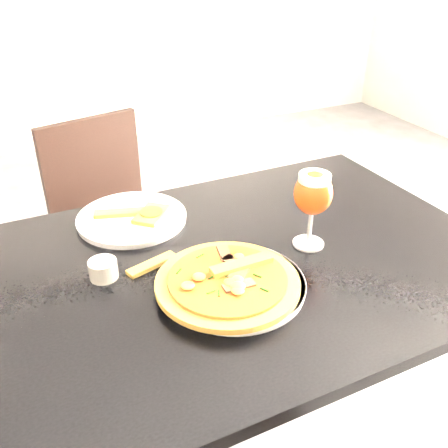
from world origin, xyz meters
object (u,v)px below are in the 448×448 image
chair_far (113,226)px  pizza (228,281)px  dining_table (234,292)px  beer_glass (313,194)px

chair_far → pizza: (0.06, -0.86, 0.32)m
dining_table → chair_far: (-0.12, 0.76, -0.20)m
beer_glass → dining_table: bearing=175.7°
chair_far → dining_table: bearing=-94.7°
dining_table → beer_glass: 0.29m
dining_table → pizza: pizza is taller
dining_table → beer_glass: (0.19, -0.01, 0.22)m
chair_far → beer_glass: beer_glass is taller
pizza → chair_far: bearing=94.1°
chair_far → beer_glass: size_ratio=4.52×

